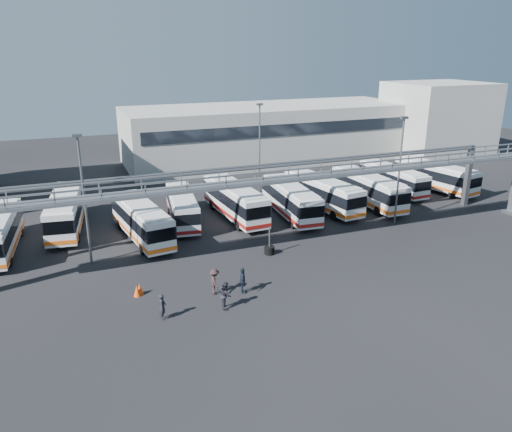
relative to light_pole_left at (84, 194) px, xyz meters
name	(u,v)px	position (x,y,z in m)	size (l,w,h in m)	color
ground	(320,271)	(16.00, -8.00, -5.73)	(140.00, 140.00, 0.00)	black
gantry	(288,183)	(16.00, -2.13, -0.22)	(51.40, 5.15, 7.10)	gray
warehouse	(269,133)	(28.00, 30.00, -1.73)	(42.00, 14.00, 8.00)	#9E9E99
building_right	(437,119)	(54.00, 24.00, -0.23)	(14.00, 12.00, 11.00)	#B2B2AD
light_pole_left	(84,194)	(0.00, 0.00, 0.00)	(0.70, 0.35, 10.21)	#4C4F54
light_pole_mid	(400,165)	(28.00, -1.00, 0.00)	(0.70, 0.35, 10.21)	#4C4F54
light_pole_back	(260,143)	(20.00, 14.00, 0.00)	(0.70, 0.35, 10.21)	#4C4F54
bus_1	(66,211)	(-1.41, 8.71, -3.85)	(4.03, 11.42, 3.40)	silver
bus_2	(141,220)	(4.66, 3.84, -3.93)	(3.92, 10.94, 3.25)	silver
bus_3	(182,206)	(8.99, 6.73, -4.04)	(3.70, 10.26, 3.05)	silver
bus_4	(235,200)	(14.19, 6.20, -3.87)	(3.20, 11.19, 3.36)	silver
bus_5	(291,199)	(19.51, 4.59, -3.94)	(3.23, 10.81, 3.24)	silver
bus_6	(322,192)	(23.59, 5.45, -3.90)	(3.96, 11.09, 3.29)	silver
bus_7	(368,188)	(28.83, 4.93, -3.89)	(2.63, 10.97, 3.33)	silver
bus_8	(393,178)	(34.28, 8.03, -4.04)	(2.77, 10.13, 3.05)	silver
bus_9	(435,176)	(39.50, 6.93, -3.95)	(4.34, 10.83, 3.21)	silver
pedestrian_a	(163,307)	(3.49, -10.50, -4.87)	(0.62, 0.41, 1.71)	black
pedestrian_b	(226,295)	(7.58, -10.62, -4.81)	(0.89, 0.69, 1.83)	black
pedestrian_c	(215,282)	(7.50, -8.51, -4.79)	(1.21, 0.69, 1.87)	black
pedestrian_d	(243,281)	(9.33, -9.06, -4.80)	(1.09, 0.45, 1.86)	black
cone_left	(140,289)	(2.68, -6.62, -5.33)	(0.50, 0.50, 0.79)	#F54D0D
cone_right	(137,291)	(2.47, -6.83, -5.34)	(0.49, 0.49, 0.78)	#F54D0D
tire_stack	(269,249)	(13.75, -3.50, -5.32)	(0.84, 0.84, 2.41)	black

